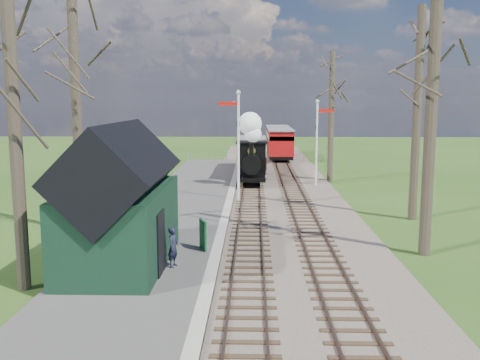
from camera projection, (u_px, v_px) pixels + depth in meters
The scene contains 19 objects.
ground at pixel (247, 318), 14.10m from camera, with size 140.00×140.00×0.00m, color #2A4D18.
distant_hills at pixel (262, 247), 80.11m from camera, with size 114.40×48.00×22.02m.
ballast_bed at pixel (271, 185), 35.81m from camera, with size 8.00×60.00×0.10m, color brown.
track_near at pixel (252, 184), 35.84m from camera, with size 1.60×60.00×0.15m.
track_far at pixel (290, 184), 35.77m from camera, with size 1.60×60.00×0.15m.
platform at pixel (184, 208), 28.02m from camera, with size 5.00×44.00×0.20m, color #474442.
coping_strip at pixel (228, 208), 27.96m from camera, with size 0.40×44.00×0.21m, color #B2AD9E.
station_shed at pixel (120, 204), 17.83m from camera, with size 3.25×6.30×4.78m.
semaphore_near at pixel (237, 138), 29.40m from camera, with size 1.22×0.24×6.22m.
semaphore_far at pixel (318, 136), 35.24m from camera, with size 1.22×0.24×5.72m.
bare_trees at pixel (281, 111), 23.28m from camera, with size 15.51×22.39×12.00m.
fence_line at pixel (256, 156), 49.60m from camera, with size 12.60×0.08×1.00m.
locomotive at pixel (251, 153), 35.41m from camera, with size 1.90×4.44×4.76m.
coach at pixel (252, 153), 41.49m from camera, with size 2.22×7.61×2.34m.
red_carriage_a at pixel (280, 144), 49.93m from camera, with size 2.33×5.76×2.45m.
red_carriage_b at pixel (278, 139), 55.37m from camera, with size 2.33×5.76×2.45m.
sign_board at pixel (203, 235), 19.73m from camera, with size 0.34×0.74×1.11m.
bench at pixel (143, 265), 16.84m from camera, with size 0.45×1.33×0.75m.
person at pixel (173, 247), 17.70m from camera, with size 0.49×0.32×1.35m, color #1B1D30.
Camera 1 is at (0.17, -13.41, 5.69)m, focal length 40.00 mm.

